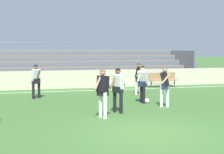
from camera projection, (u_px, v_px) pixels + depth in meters
ground_plane at (147, 133)px, 9.63m from camera, size 160.00×160.00×0.00m
field_line_sideline at (84, 91)px, 19.39m from camera, size 44.00×0.12×0.01m
sideline_wall at (80, 79)px, 20.64m from camera, size 48.00×0.16×1.09m
bleacher_stand at (13, 66)px, 22.57m from camera, size 24.92×4.41×2.84m
bench_far_left at (163, 78)px, 21.15m from camera, size 1.80×0.40×0.90m
player_white_on_ball at (143, 81)px, 14.92m from camera, size 0.69×0.54×1.66m
player_dark_pressing_high at (165, 83)px, 13.88m from camera, size 0.45×0.55×1.67m
player_dark_dropping_back at (138, 76)px, 17.62m from camera, size 0.41×0.51×1.66m
player_white_challenging at (36, 78)px, 16.28m from camera, size 0.49×0.72×1.65m
player_white_overlapping at (118, 86)px, 12.61m from camera, size 0.72×0.49×1.69m
player_dark_wide_left at (103, 89)px, 11.69m from camera, size 0.71×0.47×1.71m
soccer_ball at (147, 101)px, 14.90m from camera, size 0.22×0.22×0.22m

